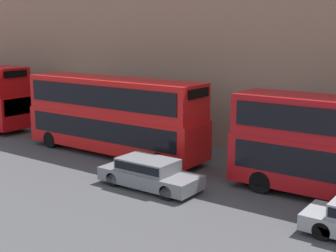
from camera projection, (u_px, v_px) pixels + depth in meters
The scene contains 2 objects.
bus_second_in_queue at pixel (113, 113), 26.38m from camera, with size 2.59×11.45×4.35m.
car_hatchback at pixel (149, 172), 21.01m from camera, with size 1.87×4.75×1.34m.
Camera 1 is at (-17.63, 1.29, 6.98)m, focal length 50.00 mm.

